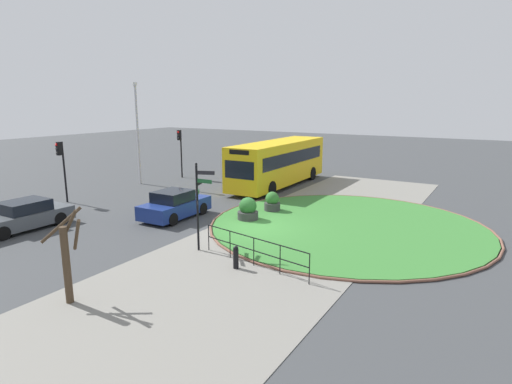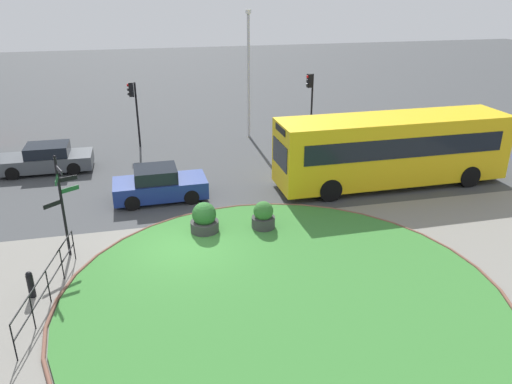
% 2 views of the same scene
% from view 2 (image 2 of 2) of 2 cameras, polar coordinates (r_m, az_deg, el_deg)
% --- Properties ---
extents(ground, '(120.00, 120.00, 0.00)m').
position_cam_2_polar(ground, '(17.99, -8.25, -6.35)').
color(ground, '#3D3F42').
extents(sidewalk_paving, '(32.00, 7.93, 0.02)m').
position_cam_2_polar(sidewalk_paving, '(16.23, -7.54, -9.73)').
color(sidewalk_paving, gray).
rests_on(sidewalk_paving, ground).
extents(grass_island, '(13.08, 13.08, 0.10)m').
position_cam_2_polar(grass_island, '(15.26, 2.98, -11.68)').
color(grass_island, '#387A33').
rests_on(grass_island, ground).
extents(grass_kerb_ring, '(13.39, 13.39, 0.11)m').
position_cam_2_polar(grass_kerb_ring, '(15.26, 2.98, -11.67)').
color(grass_kerb_ring, brown).
rests_on(grass_kerb_ring, ground).
extents(signpost_directional, '(1.09, 1.07, 3.62)m').
position_cam_2_polar(signpost_directional, '(17.58, -21.19, -0.73)').
color(signpost_directional, black).
rests_on(signpost_directional, ground).
extents(bollard_foreground, '(0.20, 0.20, 0.87)m').
position_cam_2_polar(bollard_foreground, '(16.43, -24.25, -9.54)').
color(bollard_foreground, black).
rests_on(bollard_foreground, ground).
extents(railing_grass_edge, '(0.97, 4.89, 1.10)m').
position_cam_2_polar(railing_grass_edge, '(15.84, -22.62, -9.40)').
color(railing_grass_edge, black).
rests_on(railing_grass_edge, ground).
extents(bus_yellow, '(10.64, 2.74, 3.18)m').
position_cam_2_polar(bus_yellow, '(23.61, 15.19, 4.76)').
color(bus_yellow, yellow).
rests_on(bus_yellow, ground).
extents(car_far_lane, '(3.97, 1.94, 1.46)m').
position_cam_2_polar(car_far_lane, '(21.84, -10.94, 0.80)').
color(car_far_lane, navy).
rests_on(car_far_lane, ground).
extents(car_trailing, '(4.49, 1.90, 1.37)m').
position_cam_2_polar(car_trailing, '(26.83, -22.78, 3.47)').
color(car_trailing, '#474C51').
rests_on(car_trailing, ground).
extents(traffic_light_near, '(0.49, 0.26, 3.66)m').
position_cam_2_polar(traffic_light_near, '(28.93, -13.77, 10.12)').
color(traffic_light_near, black).
rests_on(traffic_light_near, ground).
extents(traffic_light_far, '(0.49, 0.30, 3.79)m').
position_cam_2_polar(traffic_light_far, '(30.20, 6.19, 11.32)').
color(traffic_light_far, black).
rests_on(traffic_light_far, ground).
extents(lamppost_tall, '(0.32, 0.32, 7.31)m').
position_cam_2_polar(lamppost_tall, '(29.91, -0.85, 13.60)').
color(lamppost_tall, '#B7B7BC').
rests_on(lamppost_tall, ground).
extents(planter_near_signpost, '(0.88, 0.88, 1.14)m').
position_cam_2_polar(planter_near_signpost, '(18.88, 0.84, -2.86)').
color(planter_near_signpost, '#383838').
rests_on(planter_near_signpost, ground).
extents(planter_kerbside, '(1.05, 1.05, 1.23)m').
position_cam_2_polar(planter_kerbside, '(18.69, -5.89, -3.16)').
color(planter_kerbside, '#383838').
rests_on(planter_kerbside, ground).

